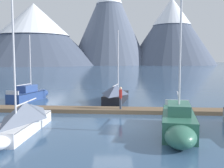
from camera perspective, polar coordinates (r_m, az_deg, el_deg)
ground_plane at (r=16.79m, az=0.05°, el=-8.73°), size 700.00×700.00×0.00m
mountain_west_summit at (r=190.61m, az=-16.50°, el=10.53°), size 87.49×87.49×41.50m
mountain_central_massif at (r=196.71m, az=-0.73°, el=13.66°), size 56.49×56.49×63.74m
mountain_shoulder_ridge at (r=203.63m, az=12.56°, el=11.21°), size 64.77×64.77×48.74m
dock at (r=20.67m, az=0.01°, el=-5.65°), size 21.80×3.31×0.30m
sailboat_nearest_berth at (r=27.69m, az=-17.28°, el=-2.13°), size 2.96×6.04×6.47m
sailboat_second_berth at (r=15.75m, az=-18.88°, el=-7.06°), size 2.12×6.60×8.82m
sailboat_mid_dock_port at (r=25.52m, az=0.81°, el=-2.07°), size 2.84×6.38×6.92m
sailboat_mid_dock_starboard at (r=14.99m, az=14.00°, el=-8.00°), size 2.90×6.74×7.57m
person_on_dock at (r=20.27m, az=1.72°, el=-2.67°), size 0.23×0.59×1.69m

